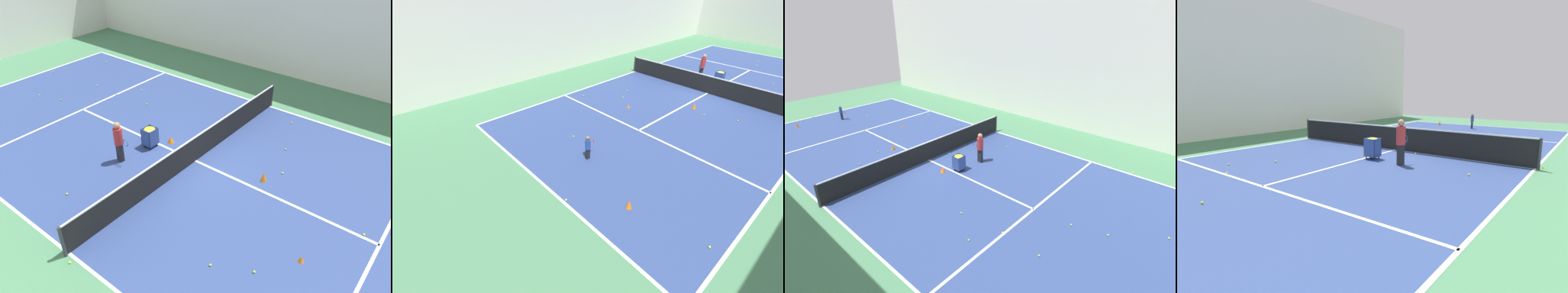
# 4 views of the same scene
# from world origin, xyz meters

# --- Properties ---
(ground_plane) EXTENTS (36.16, 36.16, 0.00)m
(ground_plane) POSITION_xyz_m (0.00, 0.00, 0.00)
(ground_plane) COLOR #477F56
(court_playing_area) EXTENTS (11.37, 24.39, 0.00)m
(court_playing_area) POSITION_xyz_m (0.00, 0.00, 0.00)
(court_playing_area) COLOR navy
(court_playing_area) RESTS_ON ground
(line_baseline_far) EXTENTS (11.37, 0.10, 0.00)m
(line_baseline_far) POSITION_xyz_m (0.00, 12.20, 0.01)
(line_baseline_far) COLOR white
(line_baseline_far) RESTS_ON ground
(line_sideline_left) EXTENTS (0.10, 24.39, 0.00)m
(line_sideline_left) POSITION_xyz_m (-5.69, 0.00, 0.01)
(line_sideline_left) COLOR white
(line_sideline_left) RESTS_ON ground
(line_sideline_right) EXTENTS (0.10, 24.39, 0.00)m
(line_sideline_right) POSITION_xyz_m (5.69, 0.00, 0.01)
(line_sideline_right) COLOR white
(line_sideline_right) RESTS_ON ground
(line_service_near) EXTENTS (11.37, 0.10, 0.00)m
(line_service_near) POSITION_xyz_m (0.00, -6.71, 0.01)
(line_service_near) COLOR white
(line_service_near) RESTS_ON ground
(line_service_far) EXTENTS (11.37, 0.10, 0.00)m
(line_service_far) POSITION_xyz_m (0.00, 6.71, 0.01)
(line_service_far) COLOR white
(line_service_far) RESTS_ON ground
(line_centre_service) EXTENTS (0.10, 13.42, 0.00)m
(line_centre_service) POSITION_xyz_m (0.00, 0.00, 0.01)
(line_centre_service) COLOR white
(line_centre_service) RESTS_ON ground
(tennis_net) EXTENTS (11.67, 0.10, 1.08)m
(tennis_net) POSITION_xyz_m (0.00, 0.00, 0.56)
(tennis_net) COLOR #2D2D33
(tennis_net) RESTS_ON ground
(coach_at_net) EXTENTS (0.35, 0.66, 1.64)m
(coach_at_net) POSITION_xyz_m (-1.71, 2.22, 0.94)
(coach_at_net) COLOR black
(coach_at_net) RESTS_ON ground
(ball_cart) EXTENTS (0.51, 0.48, 0.84)m
(ball_cart) POSITION_xyz_m (-0.31, 2.04, 0.58)
(ball_cart) COLOR #2D478C
(ball_cart) RESTS_ON ground
(training_cone_0) EXTENTS (0.16, 0.16, 0.20)m
(training_cone_0) POSITION_xyz_m (-1.94, -5.19, 0.10)
(training_cone_0) COLOR orange
(training_cone_0) RESTS_ON ground
(training_cone_2) EXTENTS (0.22, 0.22, 0.34)m
(training_cone_2) POSITION_xyz_m (0.53, -2.61, 0.17)
(training_cone_2) COLOR orange
(training_cone_2) RESTS_ON ground
(training_cone_3) EXTENTS (0.27, 0.27, 0.27)m
(training_cone_3) POSITION_xyz_m (0.39, 1.58, 0.14)
(training_cone_3) COLOR orange
(training_cone_3) RESTS_ON ground
(tennis_ball_0) EXTENTS (0.07, 0.07, 0.07)m
(tennis_ball_0) POSITION_xyz_m (5.77, 7.71, 0.04)
(tennis_ball_0) COLOR yellow
(tennis_ball_0) RESTS_ON ground
(tennis_ball_1) EXTENTS (0.07, 0.07, 0.07)m
(tennis_ball_1) POSITION_xyz_m (-5.88, -0.31, 0.04)
(tennis_ball_1) COLOR yellow
(tennis_ball_1) RESTS_ON ground
(tennis_ball_2) EXTENTS (0.07, 0.07, 0.07)m
(tennis_ball_2) POSITION_xyz_m (4.62, 10.49, 0.04)
(tennis_ball_2) COLOR yellow
(tennis_ball_2) RESTS_ON ground
(tennis_ball_3) EXTENTS (0.07, 0.07, 0.07)m
(tennis_ball_3) POSITION_xyz_m (-3.05, -4.39, 0.04)
(tennis_ball_3) COLOR yellow
(tennis_ball_3) RESTS_ON ground
(tennis_ball_4) EXTENTS (0.07, 0.07, 0.07)m
(tennis_ball_4) POSITION_xyz_m (2.11, 8.27, 0.04)
(tennis_ball_4) COLOR yellow
(tennis_ball_4) RESTS_ON ground
(tennis_ball_5) EXTENTS (0.07, 0.07, 0.07)m
(tennis_ball_5) POSITION_xyz_m (-0.07, 8.34, 0.04)
(tennis_ball_5) COLOR yellow
(tennis_ball_5) RESTS_ON ground
(tennis_ball_8) EXTENTS (0.07, 0.07, 0.07)m
(tennis_ball_8) POSITION_xyz_m (-0.43, 9.60, 0.04)
(tennis_ball_8) COLOR yellow
(tennis_ball_8) RESTS_ON ground
(tennis_ball_10) EXTENTS (0.07, 0.07, 0.07)m
(tennis_ball_10) POSITION_xyz_m (-3.58, -3.35, 0.04)
(tennis_ball_10) COLOR yellow
(tennis_ball_10) RESTS_ON ground
(tennis_ball_11) EXTENTS (0.07, 0.07, 0.07)m
(tennis_ball_11) POSITION_xyz_m (1.83, 11.73, 0.04)
(tennis_ball_11) COLOR yellow
(tennis_ball_11) RESTS_ON ground
(tennis_ball_12) EXTENTS (0.07, 0.07, 0.07)m
(tennis_ball_12) POSITION_xyz_m (2.20, 4.70, 0.04)
(tennis_ball_12) COLOR yellow
(tennis_ball_12) RESTS_ON ground
(tennis_ball_13) EXTENTS (0.07, 0.07, 0.07)m
(tennis_ball_13) POSITION_xyz_m (4.83, -1.57, 0.04)
(tennis_ball_13) COLOR yellow
(tennis_ball_13) RESTS_ON ground
(tennis_ball_14) EXTENTS (0.07, 0.07, 0.07)m
(tennis_ball_14) POSITION_xyz_m (2.77, -2.32, 0.04)
(tennis_ball_14) COLOR yellow
(tennis_ball_14) RESTS_ON ground
(tennis_ball_17) EXTENTS (0.07, 0.07, 0.07)m
(tennis_ball_17) POSITION_xyz_m (-4.19, 2.15, 0.04)
(tennis_ball_17) COLOR yellow
(tennis_ball_17) RESTS_ON ground
(tennis_ball_18) EXTENTS (0.07, 0.07, 0.07)m
(tennis_ball_18) POSITION_xyz_m (0.10, -6.23, 0.04)
(tennis_ball_18) COLOR yellow
(tennis_ball_18) RESTS_ON ground
(tennis_ball_19) EXTENTS (0.07, 0.07, 0.07)m
(tennis_ball_19) POSITION_xyz_m (2.02, 6.66, 0.04)
(tennis_ball_19) COLOR yellow
(tennis_ball_19) RESTS_ON ground
(tennis_ball_20) EXTENTS (0.07, 0.07, 0.07)m
(tennis_ball_20) POSITION_xyz_m (1.31, -2.96, 0.04)
(tennis_ball_20) COLOR yellow
(tennis_ball_20) RESTS_ON ground
(tennis_ball_22) EXTENTS (0.07, 0.07, 0.07)m
(tennis_ball_22) POSITION_xyz_m (-1.25, 0.30, 0.04)
(tennis_ball_22) COLOR yellow
(tennis_ball_22) RESTS_ON ground
(tennis_ball_23) EXTENTS (0.07, 0.07, 0.07)m
(tennis_ball_23) POSITION_xyz_m (3.13, 6.01, 0.04)
(tennis_ball_23) COLOR yellow
(tennis_ball_23) RESTS_ON ground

